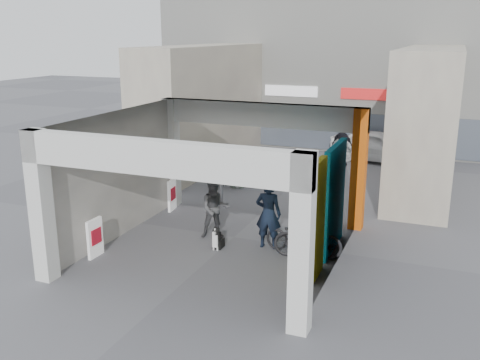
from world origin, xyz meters
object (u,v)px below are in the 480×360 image
at_px(bicycle_rear, 308,239).
at_px(white_van, 377,146).
at_px(produce_stand, 235,170).
at_px(man_back_turned, 215,209).
at_px(man_elderly, 312,204).
at_px(cafe_set, 237,176).
at_px(bicycle_front, 298,236).
at_px(man_with_dog, 268,214).
at_px(man_crates, 342,145).
at_px(border_collie, 217,239).

bearing_deg(bicycle_rear, white_van, -9.34).
height_order(produce_stand, man_back_turned, man_back_turned).
xyz_separation_m(man_back_turned, man_elderly, (2.31, 1.63, -0.08)).
distance_m(bicycle_rear, white_van, 11.39).
relative_size(man_back_turned, man_elderly, 1.11).
xyz_separation_m(cafe_set, white_van, (4.27, 5.86, 0.36)).
relative_size(bicycle_front, white_van, 0.42).
distance_m(produce_stand, man_elderly, 5.94).
xyz_separation_m(man_with_dog, bicycle_front, (0.84, -0.06, -0.48)).
xyz_separation_m(man_elderly, bicycle_rear, (0.45, -2.09, -0.23)).
relative_size(man_elderly, bicycle_rear, 0.86).
relative_size(bicycle_rear, white_van, 0.42).
bearing_deg(man_back_turned, bicycle_rear, -40.44).
bearing_deg(man_elderly, man_crates, 116.47).
distance_m(man_crates, bicycle_front, 9.84).
bearing_deg(bicycle_front, bicycle_rear, -126.76).
distance_m(man_with_dog, man_back_turned, 1.61).
bearing_deg(man_crates, man_back_turned, 104.51).
xyz_separation_m(border_collie, white_van, (2.45, 11.67, 0.44)).
bearing_deg(border_collie, cafe_set, 106.46).
distance_m(border_collie, man_back_turned, 1.02).
height_order(man_back_turned, man_crates, man_crates).
distance_m(border_collie, man_elderly, 3.09).
bearing_deg(man_elderly, man_back_turned, -123.59).
xyz_separation_m(produce_stand, white_van, (4.68, 5.07, 0.35)).
height_order(man_elderly, bicycle_rear, man_elderly).
height_order(produce_stand, man_with_dog, man_with_dog).
distance_m(cafe_set, border_collie, 6.09).
height_order(man_with_dog, white_van, man_with_dog).
xyz_separation_m(man_back_turned, bicycle_rear, (2.76, -0.46, -0.31)).
relative_size(man_crates, bicycle_front, 1.03).
bearing_deg(man_with_dog, produce_stand, -64.39).
height_order(man_with_dog, bicycle_front, man_with_dog).
bearing_deg(border_collie, man_with_dog, 25.40).
xyz_separation_m(produce_stand, man_back_turned, (1.84, -5.86, 0.48)).
bearing_deg(produce_stand, white_van, 50.70).
bearing_deg(bicycle_rear, bicycle_front, 43.57).
height_order(man_crates, bicycle_front, man_crates).
xyz_separation_m(man_crates, bicycle_front, (0.86, -9.80, -0.44)).
distance_m(man_back_turned, white_van, 11.29).
height_order(man_elderly, man_crates, man_crates).
height_order(man_elderly, white_van, man_elderly).
bearing_deg(produce_stand, man_crates, 50.90).
bearing_deg(cafe_set, border_collie, -72.65).
xyz_separation_m(man_elderly, man_crates, (-0.73, 7.95, 0.14)).
height_order(border_collie, man_crates, man_crates).
height_order(produce_stand, white_van, white_van).
distance_m(man_crates, bicycle_rear, 10.12).
bearing_deg(man_crates, white_van, -109.42).
height_order(man_elderly, bicycle_front, man_elderly).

